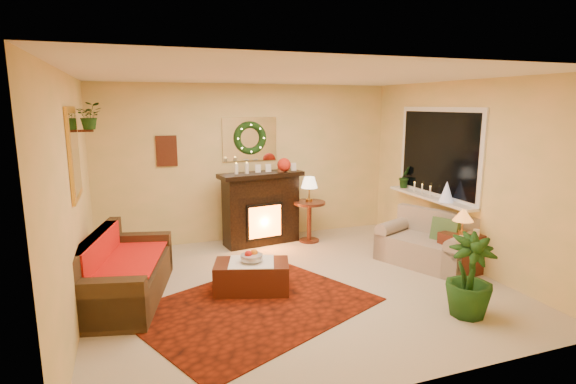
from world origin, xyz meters
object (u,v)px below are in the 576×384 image
object	(u,v)px
loveseat	(427,236)
coffee_table	(252,275)
sofa	(125,264)
fireplace	(261,211)
end_table_square	(460,253)
side_table_round	(309,223)

from	to	relation	value
loveseat	coffee_table	size ratio (longest dim) A/B	1.43
sofa	loveseat	xyz separation A→B (m)	(4.06, -0.22, -0.01)
fireplace	end_table_square	world-z (taller)	fireplace
fireplace	end_table_square	xyz separation A→B (m)	(2.19, -2.19, -0.28)
loveseat	side_table_round	bearing A→B (deg)	102.24
fireplace	loveseat	bearing A→B (deg)	-50.31
sofa	end_table_square	distance (m)	4.35
loveseat	end_table_square	xyz separation A→B (m)	(0.24, -0.43, -0.15)
loveseat	end_table_square	bearing A→B (deg)	-85.25
fireplace	coffee_table	world-z (taller)	fireplace
sofa	end_table_square	bearing A→B (deg)	4.91
side_table_round	loveseat	bearing A→B (deg)	-53.70
sofa	fireplace	size ratio (longest dim) A/B	1.49
end_table_square	coffee_table	distance (m)	2.88
sofa	loveseat	world-z (taller)	sofa
loveseat	end_table_square	distance (m)	0.52
loveseat	sofa	bearing A→B (deg)	152.77
side_table_round	coffee_table	size ratio (longest dim) A/B	0.76
fireplace	side_table_round	size ratio (longest dim) A/B	1.78
fireplace	coffee_table	bearing A→B (deg)	-118.11
sofa	loveseat	size ratio (longest dim) A/B	1.41
sofa	side_table_round	xyz separation A→B (m)	(2.90, 1.36, -0.10)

